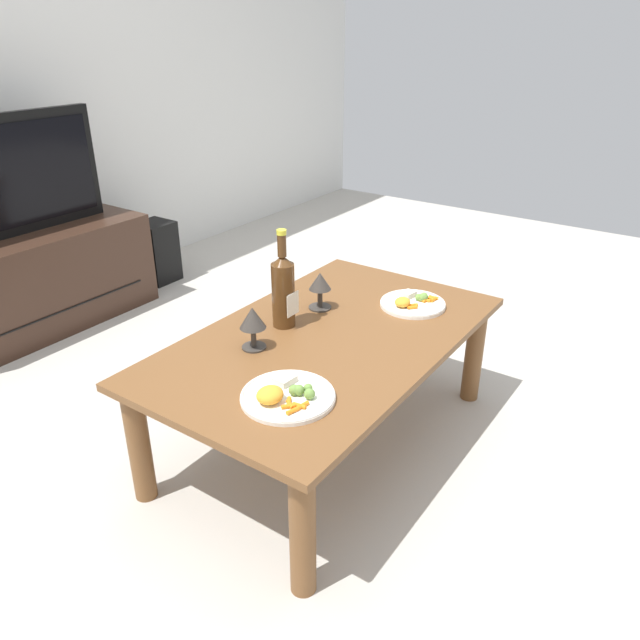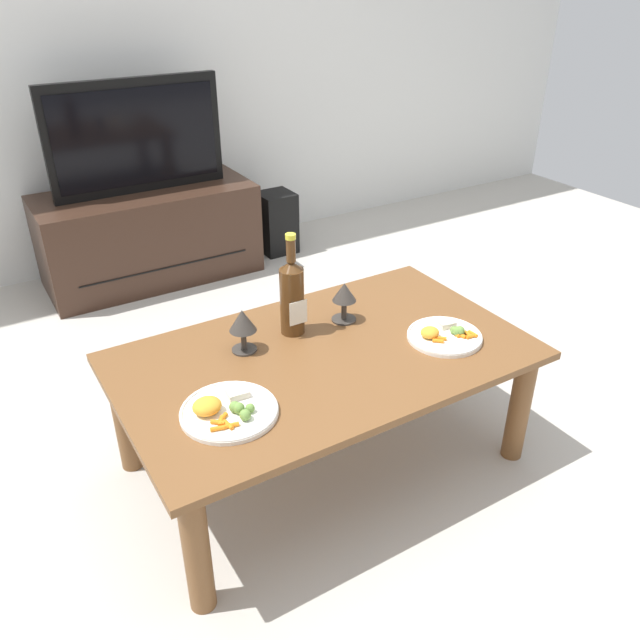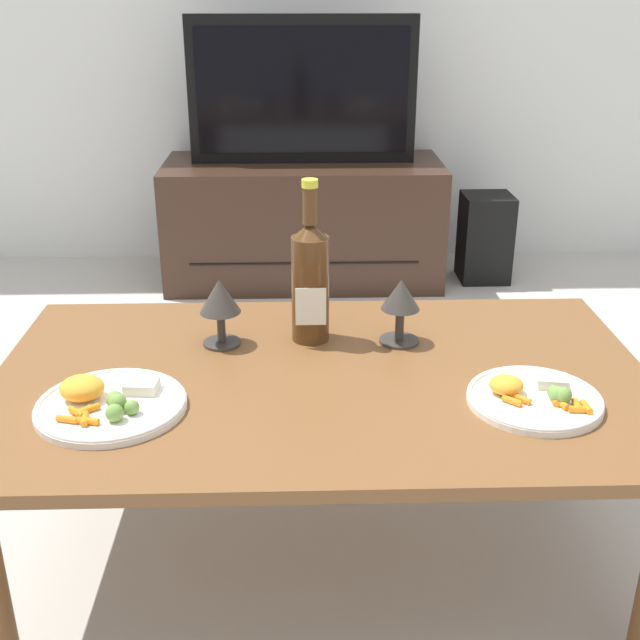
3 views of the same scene
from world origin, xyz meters
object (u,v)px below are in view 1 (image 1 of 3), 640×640
Objects in this scene: dinner_plate_right at (413,303)px; wine_bottle at (283,288)px; dining_table at (327,353)px; dinner_plate_left at (286,395)px; tv_screen at (13,175)px; tv_stand at (35,279)px; floor_speaker at (157,252)px; goblet_left at (253,320)px; goblet_right at (320,284)px.

wine_bottle is at bearing 143.67° from dinner_plate_right.
dinner_plate_left reaches higher than dining_table.
tv_screen is 2.52× the size of wine_bottle.
tv_stand is 0.74m from floor_speaker.
goblet_left is 1.03× the size of goblet_right.
dinner_plate_left is (-0.36, -0.29, -0.12)m from wine_bottle.
tv_screen is 1.60m from goblet_right.
wine_bottle is 1.29× the size of dinner_plate_left.
dinner_plate_left is at bearing -141.28° from wine_bottle.
floor_speaker is at bearing 58.80° from dinner_plate_left.
floor_speaker is 1.67m from goblet_right.
tv_screen reaches higher than goblet_left.
wine_bottle is at bearing 38.72° from dinner_plate_left.
goblet_right is (0.18, -1.58, 0.29)m from tv_stand.
tv_stand is at bearing 102.09° from dinner_plate_right.
dining_table is at bearing 161.71° from dinner_plate_right.
goblet_right is at bearing -110.10° from floor_speaker.
tv_stand is 1.61m from goblet_left.
floor_speaker is 2.45× the size of goblet_left.
tv_stand is 1.26× the size of tv_screen.
dinner_plate_right is at bearing -36.33° from wine_bottle.
dining_table is at bearing -113.49° from floor_speaker.
goblet_left reaches higher than dinner_plate_left.
dining_table is 4.77× the size of dinner_plate_left.
dinner_plate_right is at bearing -77.91° from tv_stand.
tv_stand is 0.51m from tv_screen.
goblet_left reaches higher than dining_table.
dining_table is 8.85× the size of goblet_left.
wine_bottle reaches higher than floor_speaker.
floor_speaker is (0.73, -0.03, -0.57)m from tv_screen.
goblet_right reaches higher than dining_table.
tv_screen reaches higher than wine_bottle.
tv_screen is 6.21× the size of goblet_right.
tv_stand and dinner_plate_right have the same top height.
goblet_right is at bearing 41.00° from dining_table.
tv_screen is at bearing 90.62° from dining_table.
floor_speaker is at bearing 70.43° from goblet_right.
tv_stand is 1.90m from dinner_plate_right.
tv_screen reaches higher than floor_speaker.
wine_bottle reaches higher than dining_table.
goblet_right is at bearing 26.14° from dinner_plate_left.
tv_screen reaches higher than dining_table.
floor_speaker is at bearing -2.89° from tv_stand.
wine_bottle is at bearing -90.01° from tv_screen.
dinner_plate_right is at bearing -18.29° from dining_table.
dining_table is at bearing 18.04° from dinner_plate_left.
tv_screen reaches higher than tv_stand.
goblet_left reaches higher than goblet_right.
dining_table is 3.70× the size of wine_bottle.
tv_stand is 1.89m from dinner_plate_left.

